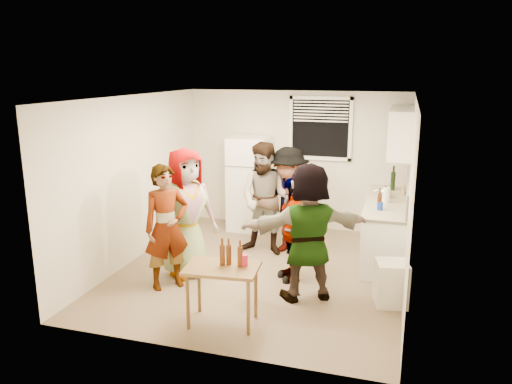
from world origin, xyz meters
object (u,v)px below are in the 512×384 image
(guest_back_right, at_px, (288,251))
(guest_black, at_px, (291,278))
(kettle, at_px, (385,197))
(wine_bottle, at_px, (392,190))
(refrigerator, at_px, (250,183))
(serving_table, at_px, (223,322))
(guest_grey, at_px, (188,273))
(beer_bottle_counter, at_px, (379,209))
(blue_cup, at_px, (380,210))
(trash_bin, at_px, (391,286))
(beer_bottle_table, at_px, (223,265))
(red_cup, at_px, (243,266))
(guest_back_left, at_px, (266,253))
(guest_orange, at_px, (306,297))
(guest_stripe, at_px, (169,286))

(guest_back_right, relative_size, guest_black, 1.17)
(kettle, relative_size, wine_bottle, 0.79)
(refrigerator, relative_size, serving_table, 2.06)
(guest_grey, bearing_deg, beer_bottle_counter, -31.17)
(blue_cup, xyz_separation_m, trash_bin, (0.24, -1.13, -0.65))
(beer_bottle_table, xyz_separation_m, guest_black, (0.49, 1.41, -0.70))
(beer_bottle_counter, height_order, trash_bin, beer_bottle_counter)
(red_cup, xyz_separation_m, guest_back_left, (-0.36, 2.23, -0.70))
(kettle, bearing_deg, trash_bin, -71.91)
(guest_grey, relative_size, guest_orange, 1.03)
(blue_cup, distance_m, trash_bin, 1.32)
(kettle, xyz_separation_m, trash_bin, (0.20, -1.89, -0.65))
(trash_bin, distance_m, guest_back_right, 2.21)
(serving_table, xyz_separation_m, guest_back_left, (-0.13, 2.33, 0.00))
(refrigerator, bearing_deg, blue_cup, -29.02)
(guest_back_left, bearing_deg, guest_back_right, 30.18)
(beer_bottle_counter, bearing_deg, kettle, 86.12)
(guest_stripe, distance_m, guest_back_left, 1.84)
(beer_bottle_counter, relative_size, red_cup, 1.75)
(wine_bottle, height_order, guest_stripe, wine_bottle)
(serving_table, xyz_separation_m, red_cup, (0.22, 0.10, 0.70))
(refrigerator, distance_m, trash_bin, 3.62)
(trash_bin, relative_size, serving_table, 0.68)
(wine_bottle, xyz_separation_m, red_cup, (-1.52, -3.37, -0.20))
(guest_back_right, height_order, guest_orange, guest_back_right)
(wine_bottle, bearing_deg, guest_black, -122.03)
(refrigerator, relative_size, guest_stripe, 1.01)
(guest_grey, distance_m, guest_stripe, 0.48)
(beer_bottle_counter, height_order, guest_black, beer_bottle_counter)
(beer_bottle_table, height_order, guest_grey, beer_bottle_table)
(guest_stripe, bearing_deg, guest_black, -20.17)
(red_cup, bearing_deg, blue_cup, 56.21)
(guest_stripe, xyz_separation_m, guest_orange, (1.85, 0.20, 0.00))
(trash_bin, bearing_deg, kettle, 96.06)
(guest_black, bearing_deg, guest_back_right, 162.87)
(trash_bin, height_order, guest_stripe, trash_bin)
(guest_back_right, distance_m, guest_black, 1.07)
(kettle, height_order, beer_bottle_counter, beer_bottle_counter)
(wine_bottle, height_order, beer_bottle_counter, wine_bottle)
(wine_bottle, height_order, guest_orange, wine_bottle)
(red_cup, relative_size, guest_grey, 0.07)
(red_cup, bearing_deg, beer_bottle_table, -166.84)
(beer_bottle_counter, relative_size, guest_grey, 0.13)
(beer_bottle_table, distance_m, guest_grey, 1.66)
(trash_bin, bearing_deg, beer_bottle_counter, 102.26)
(blue_cup, relative_size, beer_bottle_table, 0.49)
(guest_black, xyz_separation_m, guest_orange, (0.32, -0.52, 0.00))
(guest_stripe, bearing_deg, guest_back_right, 9.16)
(guest_stripe, bearing_deg, kettle, -6.30)
(trash_bin, bearing_deg, refrigerator, 136.81)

